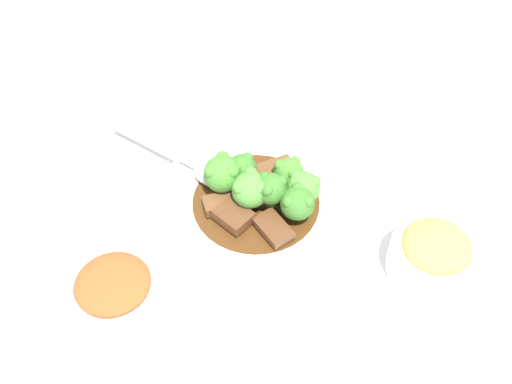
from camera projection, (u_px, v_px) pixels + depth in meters
The scene contains 17 objects.
ground_plane at pixel (256, 209), 0.79m from camera, with size 4.00×4.00×0.00m, color silver.
main_plate at pixel (256, 204), 0.78m from camera, with size 0.27×0.27×0.02m.
beef_strip_0 at pixel (222, 203), 0.76m from camera, with size 0.04×0.05×0.01m.
beef_strip_1 at pixel (234, 216), 0.75m from camera, with size 0.06×0.06×0.01m.
beef_strip_2 at pixel (267, 172), 0.79m from camera, with size 0.05×0.08×0.02m.
beef_strip_3 at pixel (273, 228), 0.74m from camera, with size 0.06×0.05×0.01m.
broccoli_floret_0 at pixel (250, 189), 0.75m from camera, with size 0.05×0.05×0.05m.
broccoli_floret_1 at pixel (271, 188), 0.74m from camera, with size 0.04×0.04×0.05m.
broccoli_floret_2 at pixel (289, 172), 0.77m from camera, with size 0.04×0.04×0.04m.
broccoli_floret_3 at pixel (222, 173), 0.76m from camera, with size 0.05×0.05×0.06m.
broccoli_floret_4 at pixel (303, 189), 0.75m from camera, with size 0.04×0.04×0.05m.
broccoli_floret_5 at pixel (241, 169), 0.77m from camera, with size 0.04×0.04×0.05m.
broccoli_floret_6 at pixel (297, 203), 0.74m from camera, with size 0.04×0.04×0.05m.
serving_spoon at pixel (203, 169), 0.80m from camera, with size 0.13×0.19×0.01m.
side_bowl_kimchi at pixel (114, 289), 0.69m from camera, with size 0.11×0.11×0.04m.
side_bowl_appetizer at pixel (433, 254), 0.70m from camera, with size 0.10×0.10×0.06m.
sauce_dish at pixel (188, 103), 0.91m from camera, with size 0.07×0.07×0.01m.
Camera 1 is at (-0.49, -0.01, 0.62)m, focal length 42.00 mm.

